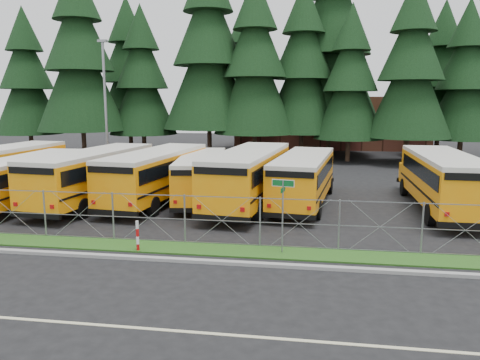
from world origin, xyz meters
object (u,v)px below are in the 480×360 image
striped_bollard (138,236)px  bus_east (441,182)px  bus_2 (97,177)px  light_standard (105,102)px  bus_3 (159,176)px  bus_5 (251,178)px  bus_4 (203,177)px  street_sign (283,201)px  bus_1 (33,180)px  bus_6 (304,180)px  bus_0 (5,172)px

striped_bollard → bus_east: bearing=34.1°
bus_2 → light_standard: 12.16m
bus_3 → bus_5: 5.17m
bus_3 → bus_4: 2.43m
bus_east → light_standard: bearing=158.0°
bus_2 → bus_4: size_ratio=1.12×
bus_2 → street_sign: bus_2 is taller
bus_3 → striped_bollard: (2.00, -8.62, -0.85)m
bus_1 → bus_6: bearing=7.1°
bus_3 → bus_4: (2.30, 0.76, -0.14)m
light_standard → bus_0: bearing=-102.3°
bus_1 → bus_3: 6.94m
bus_5 → light_standard: light_standard is taller
bus_1 → bus_east: bearing=4.1°
striped_bollard → light_standard: size_ratio=0.12×
bus_east → striped_bollard: (-13.05, -8.82, -0.88)m
bus_1 → bus_east: 21.90m
bus_6 → bus_east: size_ratio=0.93×
bus_0 → bus_3: size_ratio=1.01×
bus_4 → light_standard: bearing=129.6°
light_standard → bus_3: bearing=-52.6°
bus_0 → bus_2: (6.29, -1.07, 0.01)m
bus_0 → light_standard: (2.09, 9.60, 4.04)m
bus_4 → striped_bollard: 9.42m
striped_bollard → light_standard: 21.22m
bus_0 → bus_2: 6.38m
bus_3 → bus_4: bearing=25.1°
bus_6 → bus_east: bearing=4.9°
light_standard → bus_6: bearing=-30.9°
bus_4 → bus_east: 12.76m
bus_1 → bus_0: bearing=149.9°
striped_bollard → light_standard: bearing=117.2°
bus_1 → street_sign: street_sign is taller
bus_6 → bus_0: bearing=-172.0°
bus_2 → bus_east: size_ratio=0.99×
bus_3 → bus_6: (8.05, 0.46, -0.07)m
light_standard → bus_4: bearing=-42.7°
bus_0 → bus_4: size_ratio=1.12×
bus_east → bus_2: bearing=-175.4°
bus_1 → bus_5: size_ratio=0.87×
bus_4 → bus_6: (5.75, -0.31, 0.07)m
striped_bollard → light_standard: (-9.44, 18.36, 4.90)m
bus_5 → bus_east: bus_5 is taller
bus_1 → bus_east: (21.84, 1.63, 0.16)m
bus_2 → bus_4: (5.55, 1.69, -0.16)m
bus_0 → bus_6: bus_0 is taller
bus_1 → street_sign: bearing=-25.2°
bus_6 → bus_3: bearing=-169.8°
bus_0 → bus_4: bearing=7.2°
bus_5 → bus_6: bearing=18.2°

